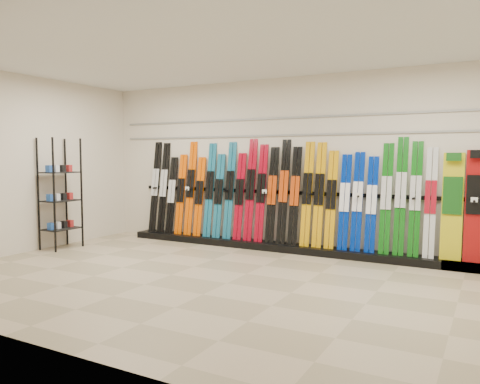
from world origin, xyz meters
The scene contains 9 objects.
floor centered at (0.00, 0.00, 0.00)m, with size 8.00×8.00×0.00m, color tan.
back_wall centered at (0.00, 2.50, 1.50)m, with size 8.00×8.00×0.00m, color beige.
left_wall centered at (-4.00, 0.00, 1.50)m, with size 5.00×5.00×0.00m, color beige.
ceiling centered at (0.00, 0.00, 3.00)m, with size 8.00×8.00×0.00m, color silver.
ski_rack_base centered at (0.22, 2.28, 0.06)m, with size 8.00×0.40×0.12m, color black.
skis centered at (-0.45, 2.36, 0.96)m, with size 5.38×0.29×1.83m.
accessory_rack centered at (-3.75, 0.60, 0.98)m, with size 0.40×0.60×1.95m, color black.
slatwall_rail_0 centered at (0.00, 2.48, 2.00)m, with size 7.60×0.02×0.03m, color gray.
slatwall_rail_1 centered at (0.00, 2.48, 2.30)m, with size 7.60×0.02×0.03m, color gray.
Camera 1 is at (2.98, -5.10, 1.63)m, focal length 35.00 mm.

